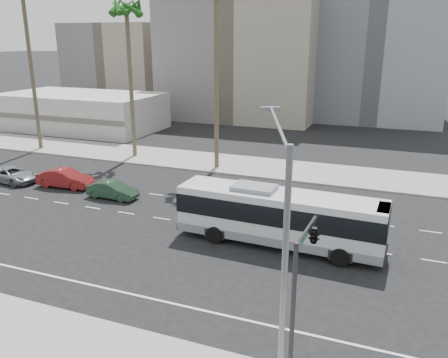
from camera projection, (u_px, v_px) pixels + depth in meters
The scene contains 13 objects.
ground at pixel (200, 225), 31.70m from camera, with size 700.00×700.00×0.00m, color black.
sidewalk_north at pixel (263, 167), 45.47m from camera, with size 120.00×7.00×0.15m, color gray.
commercial_low at pixel (82, 111), 64.47m from camera, with size 22.00×12.16×5.00m.
midrise_beige_west at pixel (245, 60), 73.22m from camera, with size 24.00×18.00×18.00m, color gray.
midrise_gray_center at pixel (380, 34), 71.34m from camera, with size 20.00×20.00×26.00m, color slate.
midrise_beige_far at pixel (125, 65), 87.11m from camera, with size 18.00×16.00×15.00m, color gray.
city_bus at pixel (279, 216), 28.13m from camera, with size 12.94×3.32×3.69m.
car_a at pixel (112, 190), 36.74m from camera, with size 4.25×1.48×1.40m, color #223E2A.
car_b at pixel (65, 178), 39.45m from camera, with size 4.91×1.71×1.62m, color maroon.
car_c at pixel (11, 175), 40.86m from camera, with size 4.99×2.30×1.39m, color slate.
streetlight_corner at pixel (282, 251), 15.30m from camera, with size 2.29×4.43×9.91m.
traffic_signal at pixel (312, 238), 18.66m from camera, with size 2.54×3.35×5.53m.
palm_mid at pixel (126, 12), 45.49m from camera, with size 5.38×5.38×16.61m.
Camera 1 is at (12.21, -26.71, 12.47)m, focal length 36.42 mm.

